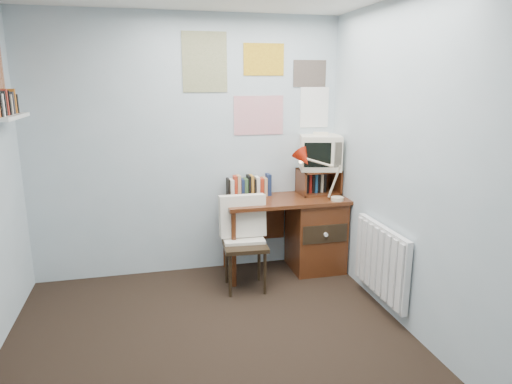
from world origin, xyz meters
TOP-DOWN VIEW (x-y plane):
  - ground at (0.00, 0.00)m, footprint 3.50×3.50m
  - back_wall at (0.00, 1.75)m, footprint 3.00×0.02m
  - right_wall at (1.50, 0.00)m, footprint 0.02×3.50m
  - desk at (1.17, 1.48)m, footprint 1.20×0.55m
  - desk_chair at (0.43, 1.18)m, footprint 0.45×0.43m
  - desk_lamp at (1.37, 1.28)m, footprint 0.33×0.29m
  - tv_riser at (1.29, 1.59)m, footprint 0.40×0.30m
  - crt_tv at (1.30, 1.61)m, footprint 0.47×0.45m
  - book_row at (0.66, 1.66)m, footprint 0.60×0.14m
  - radiator at (1.46, 0.55)m, footprint 0.09×0.80m
  - wall_shelf at (-1.40, 1.10)m, footprint 0.20×0.62m
  - posters_back at (0.70, 1.74)m, footprint 1.20×0.01m

SIDE VIEW (x-z plane):
  - ground at x=0.00m, z-range 0.00..0.00m
  - desk at x=1.17m, z-range 0.03..0.79m
  - desk_chair at x=0.43m, z-range 0.00..0.83m
  - radiator at x=1.46m, z-range 0.12..0.72m
  - book_row at x=0.66m, z-range 0.76..0.98m
  - tv_riser at x=1.29m, z-range 0.76..1.01m
  - desk_lamp at x=1.37m, z-range 0.76..1.20m
  - crt_tv at x=1.30m, z-range 1.01..1.39m
  - back_wall at x=0.00m, z-range 0.00..2.50m
  - right_wall at x=1.50m, z-range 0.00..2.50m
  - wall_shelf at x=-1.40m, z-range 1.50..1.74m
  - posters_back at x=0.70m, z-range 1.40..2.30m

